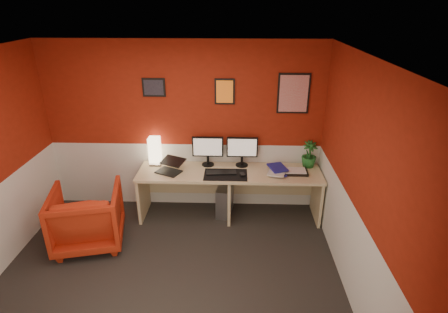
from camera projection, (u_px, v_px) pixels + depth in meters
ground at (168, 281)px, 4.13m from camera, size 4.00×3.50×0.01m
ceiling at (150, 59)px, 3.12m from camera, size 4.00×3.50×0.01m
wall_back at (184, 128)px, 5.22m from camera, size 4.00×0.01×2.50m
wall_right at (361, 189)px, 3.56m from camera, size 0.01×3.50×2.50m
wainscot_back at (186, 174)px, 5.52m from camera, size 4.00×0.01×1.00m
wainscot_right at (350, 250)px, 3.86m from camera, size 0.01×3.50×1.00m
desk at (229, 194)px, 5.24m from camera, size 2.60×0.65×0.73m
shoji_lamp at (155, 152)px, 5.24m from camera, size 0.16×0.16×0.40m
laptop at (168, 165)px, 5.03m from camera, size 0.40×0.35×0.22m
monitor_left at (208, 147)px, 5.18m from camera, size 0.45×0.06×0.58m
monitor_right at (242, 147)px, 5.16m from camera, size 0.45×0.06×0.58m
desk_mat at (226, 175)px, 5.00m from camera, size 0.60×0.38×0.01m
keyboard at (221, 172)px, 5.03m from camera, size 0.43×0.18×0.02m
mouse at (242, 175)px, 4.96m from camera, size 0.08×0.11×0.03m
book_bottom at (270, 171)px, 5.06m from camera, size 0.24×0.31×0.03m
book_middle at (269, 171)px, 5.03m from camera, size 0.31×0.37×0.02m
book_top at (270, 169)px, 5.03m from camera, size 0.30×0.35×0.03m
zen_tray at (295, 172)px, 5.06m from camera, size 0.35×0.25×0.03m
potted_plant at (309, 154)px, 5.17m from camera, size 0.25×0.25×0.39m
pc_tower at (225, 199)px, 5.38m from camera, size 0.26×0.47×0.45m
armchair at (88, 217)px, 4.65m from camera, size 1.01×1.03×0.79m
art_left at (154, 87)px, 4.98m from camera, size 0.32×0.02×0.26m
art_center at (225, 92)px, 4.97m from camera, size 0.28×0.02×0.36m
art_right at (293, 94)px, 4.95m from camera, size 0.44×0.02×0.56m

